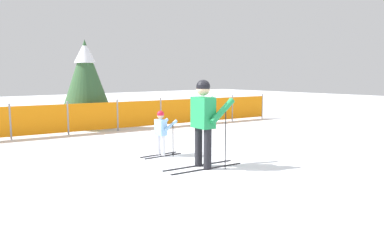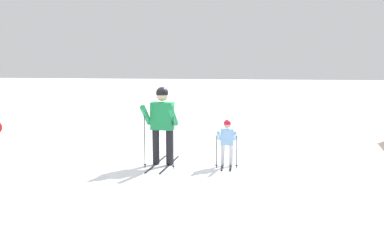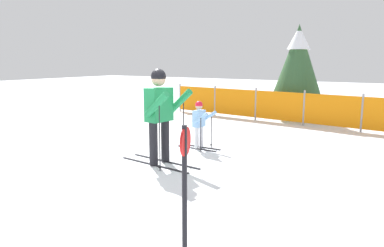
% 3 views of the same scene
% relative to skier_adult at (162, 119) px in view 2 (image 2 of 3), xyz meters
% --- Properties ---
extents(ground_plane, '(60.00, 60.00, 0.00)m').
position_rel_skier_adult_xyz_m(ground_plane, '(-0.32, -0.15, -1.10)').
color(ground_plane, white).
extents(skier_adult, '(1.76, 0.83, 1.84)m').
position_rel_skier_adult_xyz_m(skier_adult, '(0.00, 0.00, 0.00)').
color(skier_adult, black).
rests_on(skier_adult, ground_plane).
extents(skier_child, '(1.02, 0.53, 1.09)m').
position_rel_skier_adult_xyz_m(skier_child, '(-0.03, 1.51, -0.46)').
color(skier_child, black).
rests_on(skier_child, ground_plane).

